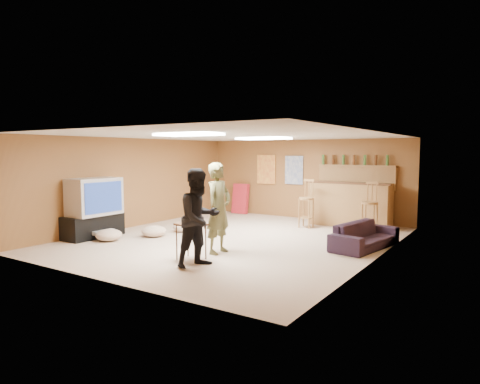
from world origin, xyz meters
The scene contains 32 objects.
ground centered at (0.00, 0.00, 0.00)m, with size 7.00×7.00×0.00m, color #B9A28D.
ceiling centered at (0.00, 0.00, 2.20)m, with size 6.00×7.00×0.02m, color silver.
wall_back centered at (0.00, 3.50, 1.10)m, with size 6.00×0.02×2.20m, color brown.
wall_front centered at (0.00, -3.50, 1.10)m, with size 6.00×0.02×2.20m, color brown.
wall_left centered at (-3.00, 0.00, 1.10)m, with size 0.02×7.00×2.20m, color brown.
wall_right centered at (3.00, 0.00, 1.10)m, with size 0.02×7.00×2.20m, color brown.
tv_stand centered at (-2.72, -1.50, 0.25)m, with size 0.55×1.30×0.50m, color black.
dvd_box centered at (-2.50, -1.50, 0.15)m, with size 0.35×0.50×0.08m, color #B2B2B7.
tv_body centered at (-2.65, -1.50, 0.90)m, with size 0.60×1.10×0.80m, color #B2B2B7.
tv_screen centered at (-2.34, -1.50, 0.90)m, with size 0.02×0.95×0.65m, color navy.
bar_counter centered at (1.50, 2.95, 0.55)m, with size 2.00×0.60×1.10m, color brown.
bar_lip centered at (1.50, 2.70, 1.10)m, with size 2.10×0.12×0.05m, color #3D2413.
bar_shelf centered at (1.50, 3.40, 1.50)m, with size 2.00×0.18×0.05m, color brown.
bar_backing centered at (1.50, 3.42, 1.20)m, with size 2.00×0.14×0.60m, color brown.
poster_left centered at (-1.20, 3.46, 1.35)m, with size 0.60×0.03×0.85m, color #BF3F26.
poster_right centered at (-0.30, 3.46, 1.35)m, with size 0.55×0.03×0.80m, color #334C99.
folding_chair_stack centered at (-2.00, 3.30, 0.45)m, with size 0.50×0.14×0.90m, color #B6212F.
ceiling_panel_front centered at (0.00, -1.50, 2.17)m, with size 1.20×0.60×0.04m, color white.
ceiling_panel_back centered at (0.00, 1.20, 2.17)m, with size 1.20×0.60×0.04m, color white.
person_olive centered at (0.43, -1.18, 0.83)m, with size 0.61×0.40×1.67m, color brown.
person_black centered at (0.72, -2.11, 0.80)m, with size 0.78×0.60×1.60m, color black.
sofa centered at (2.57, 0.68, 0.25)m, with size 1.70×0.66×0.50m, color black.
tray_table centered at (0.32, -1.84, 0.32)m, with size 0.49×0.39×0.63m, color #3D2413.
cup_red_near centered at (0.21, -1.80, 0.69)m, with size 0.09×0.09×0.12m, color red.
cup_red_far centered at (0.39, -1.89, 0.68)m, with size 0.07×0.07×0.10m, color red.
cup_blue centered at (0.43, -1.72, 0.68)m, with size 0.08×0.08×0.10m, color #18148F.
bar_stool_left centered at (0.67, 2.16, 0.55)m, with size 0.35×0.35×1.11m, color brown, non-canonical shape.
bar_stool_right centered at (2.25, 2.07, 0.59)m, with size 0.37×0.37×1.18m, color brown, non-canonical shape.
cushion_near_tv centered at (-1.66, -0.72, 0.12)m, with size 0.54×0.54×0.24m, color tan.
cushion_mid centered at (-1.51, 0.06, 0.10)m, with size 0.44×0.44×0.20m, color tan.
cushion_far centered at (-2.13, -1.57, 0.12)m, with size 0.54×0.54×0.25m, color tan.
bottle_row centered at (1.44, 3.38, 1.65)m, with size 1.76×0.08×0.26m, color #3F7233, non-canonical shape.
Camera 1 is at (4.99, -7.47, 1.86)m, focal length 32.00 mm.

